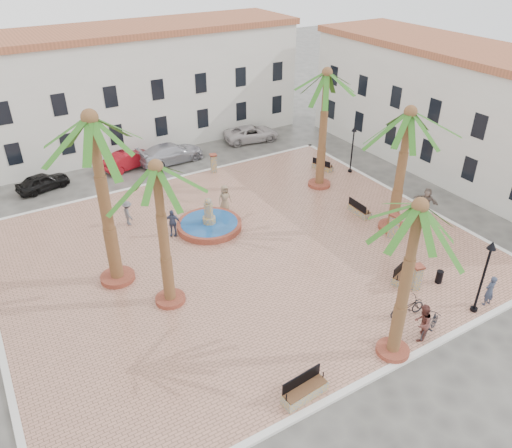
% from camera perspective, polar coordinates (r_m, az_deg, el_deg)
% --- Properties ---
extents(ground, '(120.00, 120.00, 0.00)m').
position_cam_1_polar(ground, '(28.90, -1.70, -3.25)').
color(ground, '#56544F').
rests_on(ground, ground).
extents(plaza, '(26.00, 22.00, 0.15)m').
position_cam_1_polar(plaza, '(28.86, -1.70, -3.12)').
color(plaza, tan).
rests_on(plaza, ground).
extents(kerb_n, '(26.30, 0.30, 0.16)m').
position_cam_1_polar(kerb_n, '(37.62, -10.02, 4.97)').
color(kerb_n, silver).
rests_on(kerb_n, ground).
extents(kerb_s, '(26.30, 0.30, 0.16)m').
position_cam_1_polar(kerb_s, '(22.19, 13.06, -16.76)').
color(kerb_s, silver).
rests_on(kerb_s, ground).
extents(kerb_e, '(0.30, 22.30, 0.16)m').
position_cam_1_polar(kerb_e, '(36.10, 16.58, 2.95)').
color(kerb_e, silver).
rests_on(kerb_e, ground).
extents(building_north, '(30.40, 7.40, 9.50)m').
position_cam_1_polar(building_north, '(44.07, -15.16, 14.77)').
color(building_north, silver).
rests_on(building_north, ground).
extents(building_east, '(7.40, 26.40, 9.00)m').
position_cam_1_polar(building_east, '(40.75, 22.50, 11.88)').
color(building_east, silver).
rests_on(building_east, ground).
extents(fountain, '(3.99, 3.99, 2.06)m').
position_cam_1_polar(fountain, '(30.90, -5.36, 0.02)').
color(fountain, '#97412E').
rests_on(fountain, plaza).
extents(palm_nw, '(5.80, 5.80, 9.25)m').
position_cam_1_polar(palm_nw, '(23.84, -18.10, 9.25)').
color(palm_nw, '#97412E').
rests_on(palm_nw, plaza).
extents(palm_sw, '(4.85, 4.85, 7.63)m').
position_cam_1_polar(palm_sw, '(22.05, -11.20, 4.52)').
color(palm_sw, '#97412E').
rests_on(palm_sw, plaza).
extents(palm_s, '(4.74, 4.74, 7.64)m').
position_cam_1_polar(palm_s, '(19.48, 17.88, -0.08)').
color(palm_s, '#97412E').
rests_on(palm_s, plaza).
extents(palm_e, '(5.47, 5.47, 7.78)m').
position_cam_1_polar(palm_e, '(29.27, 16.98, 10.51)').
color(palm_e, '#97412E').
rests_on(palm_e, plaza).
extents(palm_ne, '(5.20, 5.20, 8.39)m').
position_cam_1_polar(palm_ne, '(33.85, 8.03, 15.31)').
color(palm_ne, '#97412E').
rests_on(palm_ne, plaza).
extents(bench_s, '(2.05, 0.78, 1.06)m').
position_cam_1_polar(bench_s, '(20.81, 5.56, -18.49)').
color(bench_s, gray).
rests_on(bench_s, plaza).
extents(bench_se, '(1.92, 1.11, 0.97)m').
position_cam_1_polar(bench_se, '(27.55, 16.56, -5.56)').
color(bench_se, gray).
rests_on(bench_se, plaza).
extents(bench_e, '(0.60, 1.80, 0.94)m').
position_cam_1_polar(bench_e, '(32.95, 11.71, 1.53)').
color(bench_e, gray).
rests_on(bench_e, plaza).
extents(bench_ne, '(1.02, 1.73, 0.87)m').
position_cam_1_polar(bench_ne, '(38.81, 7.59, 6.53)').
color(bench_ne, gray).
rests_on(bench_ne, plaza).
extents(lamppost_s, '(0.43, 0.43, 3.98)m').
position_cam_1_polar(lamppost_s, '(25.27, 24.85, -4.28)').
color(lamppost_s, black).
rests_on(lamppost_s, plaza).
extents(lamppost_e, '(0.39, 0.39, 3.59)m').
position_cam_1_polar(lamppost_e, '(37.92, 11.03, 9.22)').
color(lamppost_e, black).
rests_on(lamppost_e, plaza).
extents(bollard_se, '(0.62, 0.62, 1.44)m').
position_cam_1_polar(bollard_se, '(26.75, 17.88, -5.77)').
color(bollard_se, gray).
rests_on(bollard_se, plaza).
extents(bollard_n, '(0.62, 0.62, 1.43)m').
position_cam_1_polar(bollard_n, '(38.01, -4.88, 6.98)').
color(bollard_n, gray).
rests_on(bollard_n, plaza).
extents(bollard_e, '(0.64, 0.64, 1.56)m').
position_cam_1_polar(bollard_e, '(30.70, 15.49, -0.15)').
color(bollard_e, gray).
rests_on(bollard_e, plaza).
extents(litter_bin, '(0.36, 0.36, 0.71)m').
position_cam_1_polar(litter_bin, '(27.84, 20.22, -5.68)').
color(litter_bin, black).
rests_on(litter_bin, plaza).
extents(cyclist_a, '(0.65, 0.46, 1.68)m').
position_cam_1_polar(cyclist_a, '(26.96, 25.15, -6.91)').
color(cyclist_a, '#2F374B').
rests_on(cyclist_a, plaza).
extents(bicycle_a, '(1.95, 0.91, 0.99)m').
position_cam_1_polar(bicycle_a, '(25.07, 16.89, -9.10)').
color(bicycle_a, black).
rests_on(bicycle_a, plaza).
extents(cyclist_b, '(1.13, 1.04, 1.87)m').
position_cam_1_polar(cyclist_b, '(23.73, 18.47, -10.65)').
color(cyclist_b, brown).
rests_on(cyclist_b, plaza).
extents(bicycle_b, '(1.84, 1.01, 1.07)m').
position_cam_1_polar(bicycle_b, '(24.37, 19.28, -10.81)').
color(bicycle_b, black).
rests_on(bicycle_b, plaza).
extents(pedestrian_fountain_a, '(0.92, 0.62, 1.82)m').
position_cam_1_polar(pedestrian_fountain_a, '(32.44, -3.61, 2.96)').
color(pedestrian_fountain_a, '#866F54').
rests_on(pedestrian_fountain_a, plaza).
extents(pedestrian_fountain_b, '(1.07, 0.91, 1.72)m').
position_cam_1_polar(pedestrian_fountain_b, '(30.15, -9.55, 0.13)').
color(pedestrian_fountain_b, '#39415E').
rests_on(pedestrian_fountain_b, plaza).
extents(pedestrian_north, '(0.65, 1.07, 1.61)m').
position_cam_1_polar(pedestrian_north, '(31.88, -14.43, 1.21)').
color(pedestrian_north, '#545358').
rests_on(pedestrian_north, plaza).
extents(pedestrian_east, '(1.03, 1.73, 1.77)m').
position_cam_1_polar(pedestrian_east, '(33.93, 18.90, 2.52)').
color(pedestrian_east, '#695A51').
rests_on(pedestrian_east, plaza).
extents(car_black, '(3.89, 2.32, 1.24)m').
position_cam_1_polar(car_black, '(38.65, -23.20, 4.46)').
color(car_black, black).
rests_on(car_black, ground).
extents(car_red, '(4.42, 2.54, 1.38)m').
position_cam_1_polar(car_red, '(40.17, -14.34, 7.14)').
color(car_red, maroon).
rests_on(car_red, ground).
extents(car_silver, '(5.35, 2.41, 1.52)m').
position_cam_1_polar(car_silver, '(40.53, -9.68, 8.00)').
color(car_silver, '#B1B0B9').
rests_on(car_silver, ground).
extents(car_white, '(5.08, 2.94, 1.33)m').
position_cam_1_polar(car_white, '(44.30, -0.52, 10.30)').
color(car_white, beige).
rests_on(car_white, ground).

